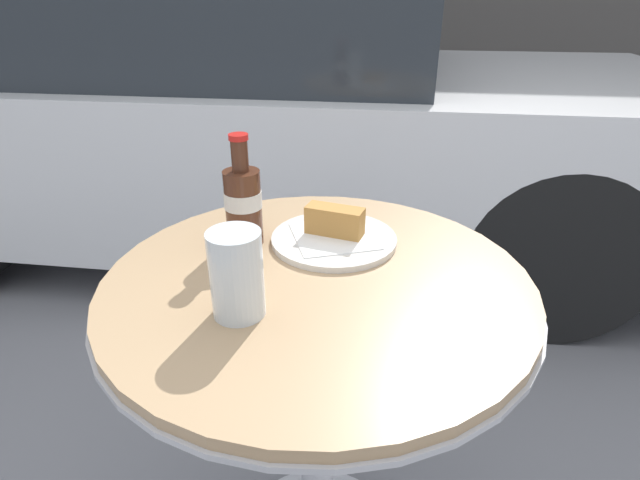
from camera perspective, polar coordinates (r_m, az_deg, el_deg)
The scene contains 5 objects.
bistro_table at distance 0.97m, azimuth -0.31°, elevation -13.76°, with size 0.74×0.74×0.78m.
cola_bottle_left at distance 0.95m, azimuth -8.77°, elevation 4.28°, with size 0.07×0.07×0.21m.
drinking_glass at distance 0.74m, azimuth -9.48°, elevation -4.27°, with size 0.08×0.08×0.14m.
lunch_plate_near at distance 0.97m, azimuth 1.62°, elevation 0.65°, with size 0.24×0.24×0.07m.
parked_car at distance 2.68m, azimuth -7.16°, elevation 14.07°, with size 4.11×1.80×1.33m.
Camera 1 is at (0.11, -0.73, 1.22)m, focal length 28.00 mm.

